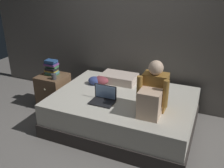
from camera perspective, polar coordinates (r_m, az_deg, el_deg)
The scene contains 10 objects.
ground_plane at distance 3.60m, azimuth -2.22°, elevation -11.31°, with size 8.00×8.00×0.00m, color gray.
wall_back at distance 4.13m, azimuth 4.88°, elevation 13.60°, with size 5.60×0.10×2.70m, color #605B56.
bed at distance 3.64m, azimuth 2.63°, elevation -6.35°, with size 2.00×1.50×0.50m.
nightstand at distance 4.27m, azimuth -13.33°, elevation -1.62°, with size 0.44×0.46×0.57m.
person_sitting at distance 3.05m, azimuth 9.43°, elevation -2.19°, with size 0.39×0.44×0.66m.
laptop at distance 3.34m, azimuth -1.98°, elevation -3.27°, with size 0.32×0.23×0.22m.
pillow at distance 3.96m, azimuth 1.61°, elevation 1.38°, with size 0.56×0.36×0.13m, color beige.
book_stack at distance 4.15m, azimuth -13.78°, elevation 3.72°, with size 0.21×0.16×0.26m.
mug at distance 3.99m, azimuth -13.26°, elevation 1.68°, with size 0.08×0.08×0.09m, color #3D3D42.
clothes_pile at distance 3.90m, azimuth -2.93°, elevation 0.87°, with size 0.32×0.27×0.13m.
Camera 1 is at (1.30, -2.65, 2.06)m, focal length 39.61 mm.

